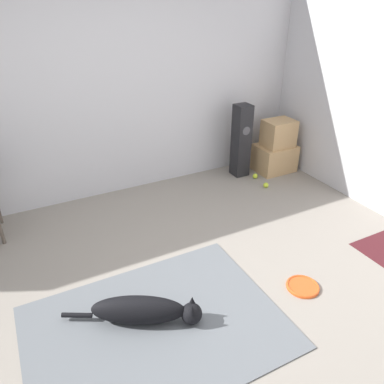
{
  "coord_description": "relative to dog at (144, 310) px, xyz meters",
  "views": [
    {
      "loc": [
        -0.9,
        -1.99,
        2.2
      ],
      "look_at": [
        0.57,
        0.87,
        0.45
      ],
      "focal_mm": 35.0,
      "sensor_mm": 36.0,
      "label": 1
    }
  ],
  "objects": [
    {
      "name": "cardboard_box_upper",
      "position": [
        2.55,
        1.7,
        0.41
      ],
      "size": [
        0.39,
        0.31,
        0.35
      ],
      "color": "tan",
      "rests_on": "cardboard_box_lower"
    },
    {
      "name": "cardboard_box_lower",
      "position": [
        2.54,
        1.71,
        0.06
      ],
      "size": [
        0.51,
        0.4,
        0.36
      ],
      "color": "tan",
      "rests_on": "ground_plane"
    },
    {
      "name": "floor_speaker",
      "position": [
        2.05,
        1.82,
        0.35
      ],
      "size": [
        0.2,
        0.2,
        0.95
      ],
      "color": "black",
      "rests_on": "ground_plane"
    },
    {
      "name": "frisbee",
      "position": [
        1.31,
        -0.26,
        -0.11
      ],
      "size": [
        0.27,
        0.27,
        0.03
      ],
      "color": "#DB511E",
      "rests_on": "ground_plane"
    },
    {
      "name": "wall_back",
      "position": [
        0.3,
        2.15,
        1.16
      ],
      "size": [
        8.0,
        0.06,
        2.55
      ],
      "color": "silver",
      "rests_on": "ground_plane"
    },
    {
      "name": "area_rug",
      "position": [
        0.05,
        -0.09,
        -0.11
      ],
      "size": [
        1.85,
        1.36,
        0.01
      ],
      "color": "slate",
      "rests_on": "ground_plane"
    },
    {
      "name": "tennis_ball_near_speaker",
      "position": [
        2.16,
        1.61,
        -0.09
      ],
      "size": [
        0.07,
        0.07,
        0.07
      ],
      "color": "#C6E033",
      "rests_on": "ground_plane"
    },
    {
      "name": "ground_plane",
      "position": [
        0.3,
        0.05,
        -0.12
      ],
      "size": [
        12.0,
        12.0,
        0.0
      ],
      "primitive_type": "plane",
      "color": "gray"
    },
    {
      "name": "dog",
      "position": [
        0.0,
        0.0,
        0.0
      ],
      "size": [
        0.94,
        0.56,
        0.23
      ],
      "color": "black",
      "rests_on": "area_rug"
    },
    {
      "name": "tennis_ball_by_boxes",
      "position": [
        2.13,
        1.34,
        -0.09
      ],
      "size": [
        0.07,
        0.07,
        0.07
      ],
      "color": "#C6E033",
      "rests_on": "ground_plane"
    }
  ]
}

